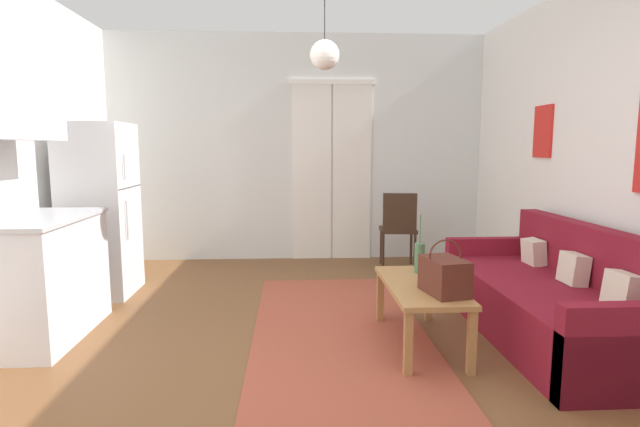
{
  "coord_description": "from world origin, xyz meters",
  "views": [
    {
      "loc": [
        -0.07,
        -2.87,
        1.41
      ],
      "look_at": [
        0.18,
        1.59,
        0.8
      ],
      "focal_mm": 27.84,
      "sensor_mm": 36.0,
      "label": 1
    }
  ],
  "objects_px": {
    "bamboo_vase": "(419,258)",
    "handbag": "(445,275)",
    "pendant_lamp_far": "(325,55)",
    "couch": "(555,302)",
    "refrigerator": "(100,210)",
    "coffee_table": "(421,292)",
    "accent_chair": "(399,226)"
  },
  "relations": [
    {
      "from": "coffee_table",
      "to": "refrigerator",
      "type": "relative_size",
      "value": 0.64
    },
    {
      "from": "couch",
      "to": "bamboo_vase",
      "type": "xyz_separation_m",
      "value": [
        -0.97,
        0.21,
        0.3
      ]
    },
    {
      "from": "couch",
      "to": "handbag",
      "type": "relative_size",
      "value": 5.5
    },
    {
      "from": "coffee_table",
      "to": "pendant_lamp_far",
      "type": "distance_m",
      "value": 2.01
    },
    {
      "from": "bamboo_vase",
      "to": "pendant_lamp_far",
      "type": "distance_m",
      "value": 1.78
    },
    {
      "from": "couch",
      "to": "handbag",
      "type": "distance_m",
      "value": 1.04
    },
    {
      "from": "couch",
      "to": "pendant_lamp_far",
      "type": "height_order",
      "value": "pendant_lamp_far"
    },
    {
      "from": "refrigerator",
      "to": "coffee_table",
      "type": "bearing_deg",
      "value": -27.46
    },
    {
      "from": "coffee_table",
      "to": "refrigerator",
      "type": "xyz_separation_m",
      "value": [
        -2.72,
        1.41,
        0.43
      ]
    },
    {
      "from": "bamboo_vase",
      "to": "accent_chair",
      "type": "bearing_deg",
      "value": 82.45
    },
    {
      "from": "couch",
      "to": "coffee_table",
      "type": "distance_m",
      "value": 1.04
    },
    {
      "from": "coffee_table",
      "to": "handbag",
      "type": "height_order",
      "value": "handbag"
    },
    {
      "from": "pendant_lamp_far",
      "to": "refrigerator",
      "type": "bearing_deg",
      "value": 162.53
    },
    {
      "from": "coffee_table",
      "to": "refrigerator",
      "type": "distance_m",
      "value": 3.1
    },
    {
      "from": "bamboo_vase",
      "to": "handbag",
      "type": "relative_size",
      "value": 1.21
    },
    {
      "from": "handbag",
      "to": "refrigerator",
      "type": "xyz_separation_m",
      "value": [
        -2.81,
        1.66,
        0.24
      ]
    },
    {
      "from": "coffee_table",
      "to": "pendant_lamp_far",
      "type": "relative_size",
      "value": 1.39
    },
    {
      "from": "bamboo_vase",
      "to": "couch",
      "type": "bearing_deg",
      "value": -12.23
    },
    {
      "from": "coffee_table",
      "to": "bamboo_vase",
      "type": "distance_m",
      "value": 0.35
    },
    {
      "from": "accent_chair",
      "to": "pendant_lamp_far",
      "type": "distance_m",
      "value": 2.39
    },
    {
      "from": "bamboo_vase",
      "to": "refrigerator",
      "type": "bearing_deg",
      "value": 158.1
    },
    {
      "from": "couch",
      "to": "handbag",
      "type": "height_order",
      "value": "couch"
    },
    {
      "from": "couch",
      "to": "pendant_lamp_far",
      "type": "distance_m",
      "value": 2.59
    },
    {
      "from": "bamboo_vase",
      "to": "refrigerator",
      "type": "xyz_separation_m",
      "value": [
        -2.79,
        1.12,
        0.25
      ]
    },
    {
      "from": "couch",
      "to": "refrigerator",
      "type": "bearing_deg",
      "value": 160.49
    },
    {
      "from": "refrigerator",
      "to": "handbag",
      "type": "bearing_deg",
      "value": -30.61
    },
    {
      "from": "couch",
      "to": "pendant_lamp_far",
      "type": "bearing_deg",
      "value": 158.01
    },
    {
      "from": "pendant_lamp_far",
      "to": "bamboo_vase",
      "type": "bearing_deg",
      "value": -33.57
    },
    {
      "from": "coffee_table",
      "to": "handbag",
      "type": "distance_m",
      "value": 0.32
    },
    {
      "from": "couch",
      "to": "coffee_table",
      "type": "relative_size",
      "value": 1.96
    },
    {
      "from": "couch",
      "to": "refrigerator",
      "type": "xyz_separation_m",
      "value": [
        -3.75,
        1.33,
        0.55
      ]
    },
    {
      "from": "coffee_table",
      "to": "bamboo_vase",
      "type": "height_order",
      "value": "bamboo_vase"
    }
  ]
}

